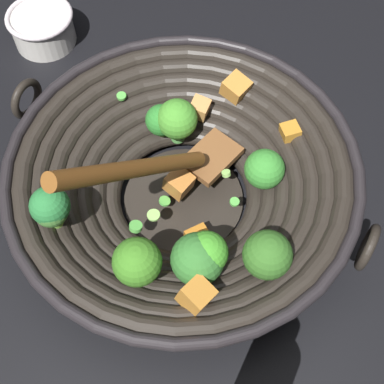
# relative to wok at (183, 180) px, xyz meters

# --- Properties ---
(ground_plane) EXTENTS (4.00, 4.00, 0.00)m
(ground_plane) POSITION_rel_wok_xyz_m (0.00, -0.00, -0.06)
(ground_plane) COLOR black
(wok) EXTENTS (0.46, 0.42, 0.25)m
(wok) POSITION_rel_wok_xyz_m (0.00, 0.00, 0.00)
(wok) COLOR black
(wok) RESTS_ON ground
(prep_bowl) EXTENTS (0.10, 0.10, 0.05)m
(prep_bowl) POSITION_rel_wok_xyz_m (0.35, -0.11, -0.03)
(prep_bowl) COLOR silver
(prep_bowl) RESTS_ON ground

